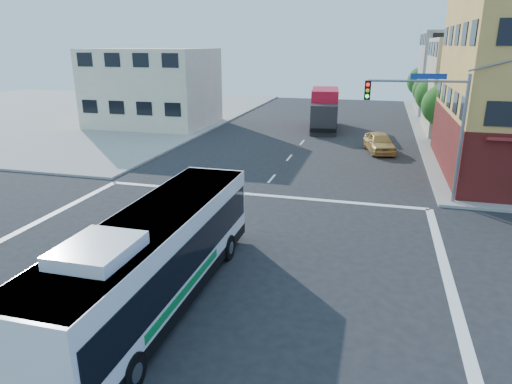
# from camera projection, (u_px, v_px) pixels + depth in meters

# --- Properties ---
(ground) EXTENTS (120.00, 120.00, 0.00)m
(ground) POSITION_uv_depth(u_px,v_px,m) (197.00, 268.00, 18.03)
(ground) COLOR black
(ground) RESTS_ON ground
(sidewalk_nw) EXTENTS (50.00, 50.00, 0.15)m
(sidewalk_nw) POSITION_uv_depth(u_px,v_px,m) (47.00, 112.00, 58.81)
(sidewalk_nw) COLOR gray
(sidewalk_nw) RESTS_ON ground
(building_east_near) EXTENTS (12.06, 10.06, 9.00)m
(building_east_near) POSITION_uv_depth(u_px,v_px,m) (495.00, 87.00, 43.65)
(building_east_near) COLOR #BEB391
(building_east_near) RESTS_ON ground
(building_east_far) EXTENTS (12.06, 10.06, 10.00)m
(building_east_far) POSITION_uv_depth(u_px,v_px,m) (470.00, 73.00, 56.35)
(building_east_far) COLOR #999994
(building_east_far) RESTS_ON ground
(building_west) EXTENTS (12.06, 10.06, 8.00)m
(building_west) POSITION_uv_depth(u_px,v_px,m) (153.00, 88.00, 48.54)
(building_west) COLOR beige
(building_west) RESTS_ON ground
(signal_mast_ne) EXTENTS (7.91, 1.13, 8.07)m
(signal_mast_ne) POSITION_uv_depth(u_px,v_px,m) (430.00, 113.00, 24.00)
(signal_mast_ne) COLOR slate
(signal_mast_ne) RESTS_ON ground
(street_tree_a) EXTENTS (3.60, 3.60, 5.53)m
(street_tree_a) POSITION_uv_depth(u_px,v_px,m) (444.00, 103.00, 39.62)
(street_tree_a) COLOR #392214
(street_tree_a) RESTS_ON ground
(street_tree_b) EXTENTS (3.80, 3.80, 5.79)m
(street_tree_b) POSITION_uv_depth(u_px,v_px,m) (435.00, 92.00, 46.92)
(street_tree_b) COLOR #392214
(street_tree_b) RESTS_ON ground
(street_tree_c) EXTENTS (3.40, 3.40, 5.29)m
(street_tree_c) POSITION_uv_depth(u_px,v_px,m) (428.00, 88.00, 54.36)
(street_tree_c) COLOR #392214
(street_tree_c) RESTS_ON ground
(street_tree_d) EXTENTS (4.00, 4.00, 6.03)m
(street_tree_d) POSITION_uv_depth(u_px,v_px,m) (423.00, 79.00, 61.57)
(street_tree_d) COLOR #392214
(street_tree_d) RESTS_ON ground
(transit_bus) EXTENTS (2.72, 12.04, 3.56)m
(transit_bus) POSITION_uv_depth(u_px,v_px,m) (155.00, 258.00, 14.97)
(transit_bus) COLOR black
(transit_bus) RESTS_ON ground
(box_truck) EXTENTS (3.49, 9.08, 3.99)m
(box_truck) POSITION_uv_depth(u_px,v_px,m) (324.00, 110.00, 47.14)
(box_truck) COLOR #242428
(box_truck) RESTS_ON ground
(parked_car) EXTENTS (3.01, 5.08, 1.62)m
(parked_car) POSITION_uv_depth(u_px,v_px,m) (379.00, 142.00, 37.11)
(parked_car) COLOR tan
(parked_car) RESTS_ON ground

